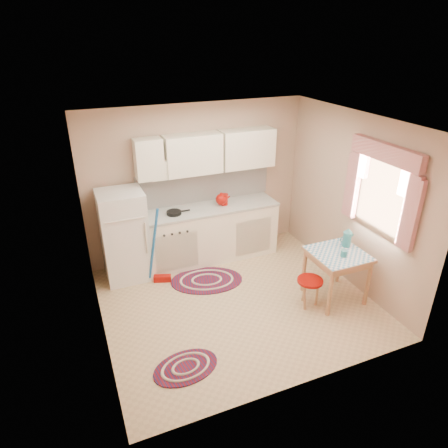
{
  "coord_description": "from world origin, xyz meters",
  "views": [
    {
      "loc": [
        -1.92,
        -4.18,
        3.44
      ],
      "look_at": [
        -0.09,
        0.25,
        1.12
      ],
      "focal_mm": 32.0,
      "sensor_mm": 36.0,
      "label": 1
    }
  ],
  "objects": [
    {
      "name": "red_canister",
      "position": [
        0.36,
        1.3,
        1.0
      ],
      "size": [
        0.14,
        0.14,
        0.16
      ],
      "primitive_type": "cylinder",
      "rotation": [
        0.0,
        0.0,
        0.3
      ],
      "color": "#990B05",
      "rests_on": "countertop"
    },
    {
      "name": "room_shell",
      "position": [
        0.16,
        0.24,
        1.6
      ],
      "size": [
        3.64,
        3.6,
        2.52
      ],
      "color": "tan",
      "rests_on": "ground"
    },
    {
      "name": "mug",
      "position": [
        1.33,
        -0.52,
        0.77
      ],
      "size": [
        0.1,
        0.1,
        0.1
      ],
      "primitive_type": "cylinder",
      "rotation": [
        0.0,
        0.0,
        0.23
      ],
      "color": "teal",
      "rests_on": "table"
    },
    {
      "name": "rug_left",
      "position": [
        -1.03,
        -0.91,
        0.01
      ],
      "size": [
        0.83,
        0.61,
        0.02
      ],
      "primitive_type": null,
      "rotation": [
        0.0,
        0.0,
        0.13
      ],
      "color": "maroon",
      "rests_on": "ground"
    },
    {
      "name": "table",
      "position": [
        1.32,
        -0.42,
        0.36
      ],
      "size": [
        0.72,
        0.72,
        0.72
      ],
      "primitive_type": "cube",
      "color": "tan",
      "rests_on": "ground"
    },
    {
      "name": "countertop",
      "position": [
        0.07,
        1.3,
        0.9
      ],
      "size": [
        2.27,
        0.62,
        0.04
      ],
      "primitive_type": "cube",
      "color": "#B0AEA7",
      "rests_on": "base_cabinets"
    },
    {
      "name": "broom",
      "position": [
        -0.83,
        0.9,
        0.6
      ],
      "size": [
        0.3,
        0.21,
        1.2
      ],
      "primitive_type": null,
      "rotation": [
        0.0,
        0.0,
        -0.33
      ],
      "color": "#1B5EAA",
      "rests_on": "ground"
    },
    {
      "name": "rug_center",
      "position": [
        -0.21,
        0.65,
        0.01
      ],
      "size": [
        1.25,
        0.98,
        0.02
      ],
      "primitive_type": null,
      "rotation": [
        0.0,
        0.0,
        -0.25
      ],
      "color": "maroon",
      "rests_on": "ground"
    },
    {
      "name": "frying_pan",
      "position": [
        -0.5,
        1.25,
        0.94
      ],
      "size": [
        0.23,
        0.23,
        0.05
      ],
      "primitive_type": "cylinder",
      "rotation": [
        0.0,
        0.0,
        -0.0
      ],
      "color": "black",
      "rests_on": "countertop"
    },
    {
      "name": "stool",
      "position": [
        0.89,
        -0.45,
        0.21
      ],
      "size": [
        0.38,
        0.38,
        0.42
      ],
      "primitive_type": "cylinder",
      "rotation": [
        0.0,
        0.0,
        -0.1
      ],
      "color": "#990B05",
      "rests_on": "ground"
    },
    {
      "name": "base_cabinets",
      "position": [
        0.07,
        1.3,
        0.44
      ],
      "size": [
        2.25,
        0.6,
        0.88
      ],
      "primitive_type": "cube",
      "color": "white",
      "rests_on": "ground"
    },
    {
      "name": "coffee_pot",
      "position": [
        1.54,
        -0.3,
        0.87
      ],
      "size": [
        0.16,
        0.15,
        0.29
      ],
      "primitive_type": null,
      "rotation": [
        0.0,
        0.0,
        -0.16
      ],
      "color": "teal",
      "rests_on": "table"
    },
    {
      "name": "fridge",
      "position": [
        -1.28,
        1.25,
        0.7
      ],
      "size": [
        0.65,
        0.6,
        1.4
      ],
      "primitive_type": "cube",
      "color": "white",
      "rests_on": "ground"
    },
    {
      "name": "red_kettle",
      "position": [
        0.3,
        1.3,
        1.02
      ],
      "size": [
        0.21,
        0.2,
        0.2
      ],
      "primitive_type": null,
      "rotation": [
        0.0,
        0.0,
        0.07
      ],
      "color": "#990B05",
      "rests_on": "countertop"
    }
  ]
}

